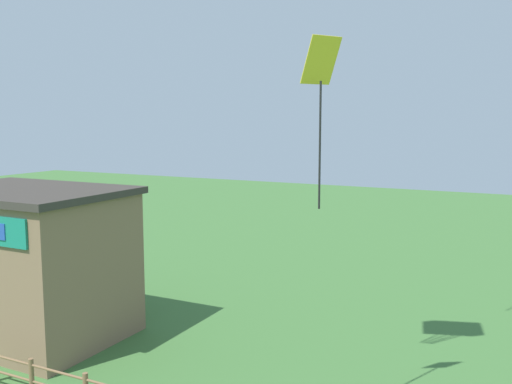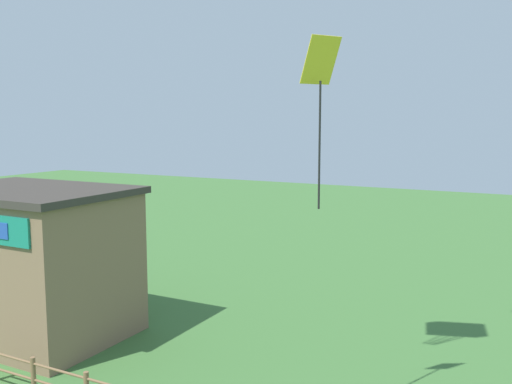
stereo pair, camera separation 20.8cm
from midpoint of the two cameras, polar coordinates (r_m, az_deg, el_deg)
seaside_building at (r=21.90m, az=-21.47°, el=-6.45°), size 7.07×4.99×5.28m
kite_yellow_diamond at (r=13.36m, az=6.91°, el=10.60°), size 0.86×0.96×3.95m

